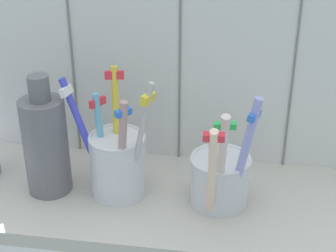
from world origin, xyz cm
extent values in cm
cube|color=#BCB7AD|center=(0.00, 0.00, 1.00)|extent=(64.00, 22.00, 2.00)
cube|color=silver|center=(0.00, 12.00, 22.50)|extent=(64.00, 2.00, 45.00)
cube|color=gray|center=(-16.00, 10.90, 22.50)|extent=(0.30, 0.20, 45.00)
cube|color=gray|center=(0.00, 10.90, 22.50)|extent=(0.30, 0.20, 45.00)
cube|color=gray|center=(16.00, 10.90, 22.50)|extent=(0.30, 0.20, 45.00)
cylinder|color=silver|center=(-6.94, -0.42, 6.33)|extent=(7.62, 7.62, 8.66)
torus|color=silver|center=(-6.94, -0.42, 10.66)|extent=(7.74, 7.74, 0.50)
cylinder|color=beige|center=(-3.49, -2.26, 11.23)|extent=(4.85, 2.62, 17.83)
cube|color=yellow|center=(-2.09, -2.86, 17.89)|extent=(1.84, 2.48, 1.34)
cylinder|color=yellow|center=(-7.27, 1.39, 11.08)|extent=(1.51, 3.27, 17.48)
cube|color=#E5333F|center=(-7.45, 2.30, 18.58)|extent=(2.60, 1.28, 1.14)
cylinder|color=#444BEA|center=(-11.26, -0.11, 10.41)|extent=(6.43, 2.07, 16.33)
cube|color=white|center=(-13.34, 0.27, 16.92)|extent=(1.42, 2.35, 1.28)
cylinder|color=#64B4D6|center=(-9.08, 0.36, 9.55)|extent=(2.11, 1.72, 14.37)
cube|color=#E5333F|center=(-9.42, 0.56, 15.36)|extent=(1.86, 2.51, 1.06)
cylinder|color=#B39090|center=(-5.61, -2.87, 9.98)|extent=(2.86, 2.77, 15.29)
cube|color=blue|center=(-5.06, -3.38, 16.07)|extent=(2.10, 2.16, 0.94)
cylinder|color=silver|center=(6.94, -0.42, 5.31)|extent=(8.04, 8.04, 6.61)
torus|color=silver|center=(6.94, -0.42, 8.61)|extent=(8.14, 8.14, 0.50)
cylinder|color=#9B9EE8|center=(9.76, -2.72, 10.70)|extent=(4.05, 2.57, 16.78)
cube|color=blue|center=(10.66, -3.12, 16.64)|extent=(1.78, 2.48, 0.99)
cylinder|color=silver|center=(7.11, -3.84, 10.09)|extent=(1.94, 5.85, 15.69)
cube|color=green|center=(7.39, -5.67, 16.39)|extent=(2.67, 1.23, 1.02)
cylinder|color=beige|center=(6.15, -6.10, 9.84)|extent=(1.44, 6.81, 15.24)
cube|color=#E5333F|center=(6.31, -8.51, 16.33)|extent=(2.50, 1.22, 1.26)
cylinder|color=slate|center=(-16.71, -0.62, 8.82)|extent=(6.07, 6.07, 13.65)
cylinder|color=slate|center=(-16.71, -0.62, 17.37)|extent=(2.78, 2.78, 3.44)
camera|label=1|loc=(8.85, -59.16, 43.58)|focal=55.88mm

